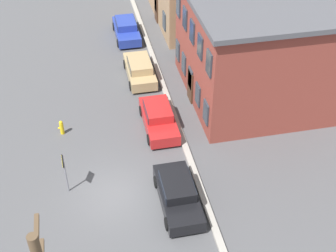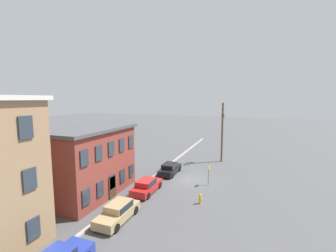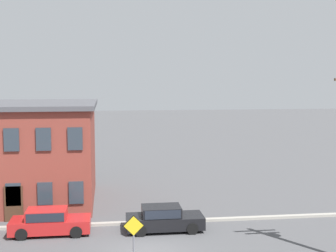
{
  "view_description": "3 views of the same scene",
  "coord_description": "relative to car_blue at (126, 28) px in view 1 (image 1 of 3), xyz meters",
  "views": [
    {
      "loc": [
        17.19,
        -0.75,
        18.24
      ],
      "look_at": [
        -0.75,
        3.02,
        3.54
      ],
      "focal_mm": 50.0,
      "sensor_mm": 36.0,
      "label": 1
    },
    {
      "loc": [
        -25.65,
        -6.9,
        9.89
      ],
      "look_at": [
        -0.18,
        2.82,
        6.56
      ],
      "focal_mm": 24.0,
      "sensor_mm": 36.0,
      "label": 2
    },
    {
      "loc": [
        -1.87,
        -22.72,
        8.76
      ],
      "look_at": [
        1.55,
        3.5,
        5.98
      ],
      "focal_mm": 50.0,
      "sensor_mm": 36.0,
      "label": 3
    }
  ],
  "objects": [
    {
      "name": "car_blue",
      "position": [
        0.0,
        0.0,
        0.0
      ],
      "size": [
        4.4,
        1.92,
        1.43
      ],
      "color": "#233899",
      "rests_on": "ground_plane"
    },
    {
      "name": "apartment_midblock",
      "position": [
        9.65,
        7.49,
        2.77
      ],
      "size": [
        9.87,
        9.54,
        7.0
      ],
      "color": "brown",
      "rests_on": "ground_plane"
    },
    {
      "name": "car_red",
      "position": [
        12.06,
        0.33,
        0.0
      ],
      "size": [
        4.4,
        1.92,
        1.43
      ],
      "color": "#B21E1E",
      "rests_on": "ground_plane"
    },
    {
      "name": "car_black",
      "position": [
        18.47,
        0.08,
        0.0
      ],
      "size": [
        4.4,
        1.92,
        1.43
      ],
      "color": "black",
      "rests_on": "ground_plane"
    },
    {
      "name": "ground_plane",
      "position": [
        17.23,
        -3.02,
        -0.75
      ],
      "size": [
        200.0,
        200.0,
        0.0
      ],
      "primitive_type": "plane",
      "color": "#4C4C4F"
    },
    {
      "name": "car_tan",
      "position": [
        6.33,
        0.09,
        0.0
      ],
      "size": [
        4.4,
        1.92,
        1.43
      ],
      "color": "tan",
      "rests_on": "ground_plane"
    },
    {
      "name": "caution_sign",
      "position": [
        16.46,
        -5.41,
        1.0
      ],
      "size": [
        0.96,
        0.08,
        2.62
      ],
      "color": "slate",
      "rests_on": "ground_plane"
    },
    {
      "name": "fire_hydrant",
      "position": [
        11.54,
        -5.56,
        -0.27
      ],
      "size": [
        0.24,
        0.34,
        0.96
      ],
      "color": "yellow",
      "rests_on": "ground_plane"
    },
    {
      "name": "kerb_strip",
      "position": [
        17.23,
        1.48,
        -0.67
      ],
      "size": [
        56.0,
        0.36,
        0.16
      ],
      "primitive_type": "cube",
      "color": "#9E998E",
      "rests_on": "ground_plane"
    }
  ]
}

